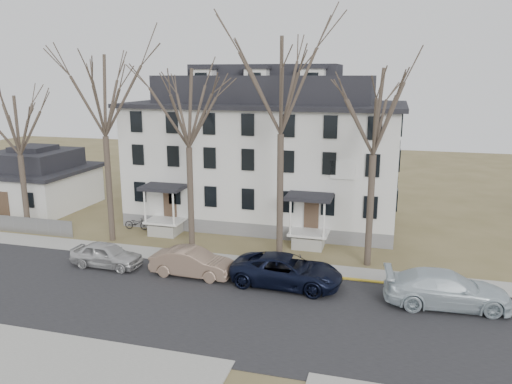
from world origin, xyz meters
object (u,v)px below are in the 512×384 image
(tree_mid_left, at_px, (188,103))
(car_silver, at_px, (107,255))
(car_tan, at_px, (192,263))
(small_house, at_px, (37,182))
(tree_far_left, at_px, (102,90))
(tree_bungalow, at_px, (17,121))
(tree_center, at_px, (281,78))
(tree_mid_right, at_px, (376,105))
(boarding_house, at_px, (266,152))
(bicycle_left, at_px, (137,224))
(car_white, at_px, (447,290))
(car_navy, at_px, (287,271))

(tree_mid_left, bearing_deg, car_silver, -128.02)
(car_tan, bearing_deg, small_house, 62.12)
(tree_far_left, bearing_deg, small_house, 150.61)
(tree_far_left, bearing_deg, tree_bungalow, 180.00)
(tree_center, distance_m, tree_mid_right, 5.70)
(boarding_house, xyz_separation_m, car_silver, (-6.59, -12.75, -4.64))
(tree_mid_right, height_order, car_silver, tree_mid_right)
(tree_center, bearing_deg, tree_far_left, 180.00)
(tree_bungalow, bearing_deg, tree_mid_left, 0.00)
(boarding_house, height_order, tree_center, tree_center)
(boarding_house, height_order, tree_bungalow, boarding_house)
(boarding_house, relative_size, tree_mid_left, 1.63)
(tree_far_left, height_order, bicycle_left, tree_far_left)
(tree_far_left, bearing_deg, car_white, -12.27)
(boarding_house, bearing_deg, tree_mid_left, -110.20)
(tree_bungalow, distance_m, car_white, 29.87)
(tree_mid_right, bearing_deg, tree_center, 180.00)
(tree_center, height_order, car_white, tree_center)
(car_navy, bearing_deg, tree_bungalow, 80.76)
(small_house, xyz_separation_m, tree_center, (23.00, -6.20, 8.84))
(tree_mid_left, distance_m, bicycle_left, 10.94)
(boarding_house, relative_size, tree_bungalow, 1.93)
(tree_far_left, distance_m, bicycle_left, 10.19)
(tree_far_left, xyz_separation_m, car_silver, (2.41, -4.59, -9.60))
(tree_center, xyz_separation_m, car_white, (9.60, -4.70, -10.20))
(tree_mid_left, xyz_separation_m, car_tan, (1.91, -4.51, -8.81))
(boarding_house, distance_m, tree_mid_left, 9.66)
(boarding_house, relative_size, car_white, 3.41)
(boarding_house, height_order, car_white, boarding_house)
(car_navy, bearing_deg, car_tan, 94.21)
(tree_far_left, bearing_deg, boarding_house, 42.18)
(car_tan, relative_size, car_navy, 0.79)
(car_tan, distance_m, bicycle_left, 10.22)
(small_house, bearing_deg, car_tan, -29.51)
(small_house, relative_size, car_white, 1.43)
(small_house, height_order, tree_bungalow, tree_bungalow)
(car_silver, bearing_deg, bicycle_left, 16.52)
(bicycle_left, bearing_deg, tree_center, -105.03)
(tree_far_left, height_order, car_silver, tree_far_left)
(tree_mid_left, bearing_deg, bicycle_left, 155.26)
(tree_mid_left, relative_size, car_silver, 2.92)
(bicycle_left, bearing_deg, small_house, 69.72)
(boarding_house, xyz_separation_m, tree_center, (3.00, -8.15, 5.71))
(small_house, bearing_deg, car_silver, -38.81)
(car_white, bearing_deg, small_house, 65.95)
(tree_mid_left, bearing_deg, tree_far_left, 180.00)
(car_silver, xyz_separation_m, car_white, (19.19, -0.11, 0.14))
(small_house, relative_size, bicycle_left, 4.67)
(small_house, xyz_separation_m, car_tan, (18.91, -10.70, -1.46))
(tree_bungalow, relative_size, car_navy, 1.78)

